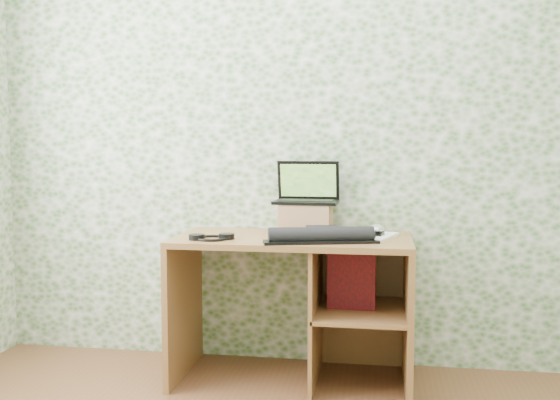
% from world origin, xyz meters
% --- Properties ---
extents(wall_back, '(3.50, 0.00, 3.50)m').
position_xyz_m(wall_back, '(0.00, 1.75, 1.30)').
color(wall_back, silver).
rests_on(wall_back, ground).
extents(desk, '(1.20, 0.60, 0.75)m').
position_xyz_m(desk, '(0.08, 1.47, 0.48)').
color(desk, brown).
rests_on(desk, floor).
extents(riser, '(0.27, 0.23, 0.16)m').
position_xyz_m(riser, '(0.05, 1.58, 0.83)').
color(riser, '#9D6946').
rests_on(riser, desk).
extents(laptop, '(0.34, 0.24, 0.22)m').
position_xyz_m(laptop, '(0.05, 1.62, 0.96)').
color(laptop, black).
rests_on(laptop, riser).
extents(keyboard, '(0.56, 0.40, 0.08)m').
position_xyz_m(keyboard, '(0.16, 1.34, 0.78)').
color(keyboard, black).
rests_on(keyboard, desk).
extents(headphones, '(0.22, 0.21, 0.03)m').
position_xyz_m(headphones, '(-0.39, 1.29, 0.76)').
color(headphones, black).
rests_on(headphones, desk).
extents(notepad, '(0.30, 0.35, 0.01)m').
position_xyz_m(notepad, '(0.39, 1.48, 0.76)').
color(notepad, white).
rests_on(notepad, desk).
extents(mouse, '(0.09, 0.13, 0.04)m').
position_xyz_m(mouse, '(0.42, 1.48, 0.78)').
color(mouse, silver).
rests_on(mouse, notepad).
extents(pen, '(0.03, 0.13, 0.01)m').
position_xyz_m(pen, '(0.42, 1.51, 0.77)').
color(pen, black).
rests_on(pen, notepad).
extents(red_box, '(0.24, 0.08, 0.29)m').
position_xyz_m(red_box, '(0.30, 1.44, 0.54)').
color(red_box, maroon).
rests_on(red_box, desk).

